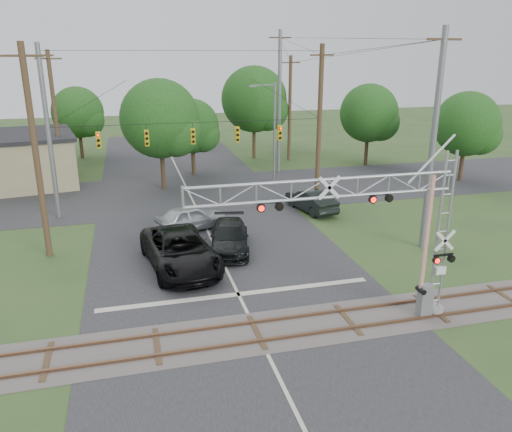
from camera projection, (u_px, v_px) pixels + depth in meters
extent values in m
plane|color=#2D4921|center=(271.00, 361.00, 18.42)|extent=(160.00, 160.00, 0.00)
cube|color=#242427|center=(221.00, 258.00, 27.62)|extent=(14.00, 90.00, 0.02)
cube|color=#242427|center=(189.00, 193.00, 40.50)|extent=(90.00, 12.00, 0.02)
cube|color=#544D49|center=(257.00, 333.00, 20.26)|extent=(90.00, 3.20, 0.05)
cube|color=brown|center=(262.00, 341.00, 19.57)|extent=(90.00, 0.12, 0.14)
cube|color=brown|center=(253.00, 322.00, 20.90)|extent=(90.00, 0.12, 0.14)
cylinder|color=gray|center=(433.00, 310.00, 21.81)|extent=(0.90, 0.90, 0.30)
cube|color=silver|center=(441.00, 271.00, 20.90)|extent=(0.45, 0.03, 0.35)
cube|color=slate|center=(425.00, 301.00, 21.30)|extent=(0.55, 0.45, 1.50)
cube|color=red|center=(427.00, 235.00, 20.30)|extent=(0.14, 0.09, 4.99)
cylinder|color=slate|center=(49.00, 134.00, 32.78)|extent=(0.32, 0.32, 11.50)
cylinder|color=#41321E|center=(319.00, 124.00, 37.30)|extent=(0.36, 0.36, 11.50)
cylinder|color=black|center=(192.00, 123.00, 34.90)|extent=(19.00, 0.03, 0.03)
cube|color=gold|center=(99.00, 140.00, 33.67)|extent=(0.30, 0.30, 1.10)
cube|color=gold|center=(147.00, 138.00, 34.43)|extent=(0.30, 0.30, 1.10)
cube|color=gold|center=(193.00, 136.00, 35.19)|extent=(0.30, 0.30, 1.10)
cube|color=gold|center=(237.00, 134.00, 35.95)|extent=(0.30, 0.30, 1.10)
cube|color=gold|center=(280.00, 133.00, 36.71)|extent=(0.30, 0.30, 1.10)
imported|color=black|center=(180.00, 251.00, 26.16)|extent=(4.14, 7.34, 1.93)
imported|color=black|center=(229.00, 237.00, 28.62)|extent=(3.17, 5.64, 1.54)
imported|color=#A1A5A8|center=(191.00, 217.00, 31.98)|extent=(5.04, 3.23, 1.60)
imported|color=black|center=(311.00, 200.00, 35.75)|extent=(2.65, 5.06, 1.59)
cylinder|color=slate|center=(274.00, 134.00, 42.55)|extent=(0.19, 0.19, 8.50)
cylinder|color=slate|center=(264.00, 85.00, 41.06)|extent=(1.89, 0.11, 0.11)
cube|color=slate|center=(253.00, 86.00, 40.85)|extent=(0.57, 0.24, 0.14)
cylinder|color=#41321E|center=(56.00, 121.00, 40.59)|extent=(0.34, 0.34, 11.12)
cube|color=#41321E|center=(48.00, 59.00, 39.08)|extent=(2.00, 0.12, 0.12)
cylinder|color=slate|center=(279.00, 104.00, 45.80)|extent=(0.34, 0.34, 12.84)
cube|color=#41321E|center=(280.00, 38.00, 44.02)|extent=(2.00, 0.12, 0.12)
cylinder|color=#41321E|center=(36.00, 155.00, 26.24)|extent=(0.34, 0.34, 11.41)
cube|color=#41321E|center=(22.00, 56.00, 24.68)|extent=(2.00, 0.12, 0.12)
cylinder|color=slate|center=(433.00, 143.00, 27.40)|extent=(0.34, 0.34, 12.21)
cube|color=#41321E|center=(444.00, 39.00, 25.72)|extent=(2.00, 0.12, 0.12)
cylinder|color=#41321E|center=(290.00, 109.00, 51.43)|extent=(0.34, 0.34, 10.63)
cube|color=#41321E|center=(291.00, 63.00, 50.00)|extent=(2.00, 0.12, 0.12)
cylinder|color=#3C2C1B|center=(81.00, 142.00, 53.48)|extent=(0.36, 0.36, 3.47)
sphere|color=#1C4614|center=(78.00, 112.00, 52.50)|extent=(5.36, 5.36, 5.36)
cylinder|color=#3C2C1B|center=(163.00, 164.00, 41.26)|extent=(0.36, 0.36, 4.12)
sphere|color=#1C4614|center=(160.00, 119.00, 40.09)|extent=(6.37, 6.37, 6.37)
cylinder|color=#3C2C1B|center=(193.00, 158.00, 46.29)|extent=(0.36, 0.36, 3.20)
sphere|color=#1C4614|center=(192.00, 126.00, 45.39)|extent=(4.94, 4.94, 4.94)
cylinder|color=#3C2C1B|center=(254.00, 138.00, 53.28)|extent=(0.36, 0.36, 4.43)
sphere|color=#1C4614|center=(254.00, 99.00, 52.03)|extent=(6.85, 6.85, 6.85)
cylinder|color=#3C2C1B|center=(366.00, 147.00, 50.20)|extent=(0.36, 0.36, 3.69)
sphere|color=#1C4614|center=(369.00, 113.00, 49.15)|extent=(5.71, 5.71, 5.71)
cylinder|color=#3C2C1B|center=(462.00, 161.00, 43.87)|extent=(0.36, 0.36, 3.58)
sphere|color=#1C4614|center=(467.00, 124.00, 42.86)|extent=(5.53, 5.53, 5.53)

